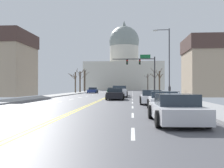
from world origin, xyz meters
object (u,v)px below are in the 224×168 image
at_px(sedan_near_04, 163,101).
at_px(sedan_near_00, 121,92).
at_px(bicycle_parked, 178,96).
at_px(sedan_near_02, 115,94).
at_px(sedan_near_05, 176,109).
at_px(pickup_truck_near_01, 119,92).
at_px(signal_gantry, 143,66).
at_px(sedan_oncoming_00, 93,90).
at_px(sedan_near_03, 151,97).
at_px(sedan_oncoming_01, 112,90).
at_px(pedestrian_00, 170,90).
at_px(street_lamp_right, 167,57).
at_px(sedan_oncoming_02, 116,89).

bearing_deg(sedan_near_04, sedan_near_00, 98.04).
height_order(sedan_near_00, bicycle_parked, sedan_near_00).
height_order(sedan_near_02, sedan_near_05, sedan_near_02).
relative_size(pickup_truck_near_01, bicycle_parked, 3.13).
height_order(signal_gantry, sedan_near_02, signal_gantry).
xyz_separation_m(sedan_near_04, sedan_oncoming_00, (-10.63, 39.66, 0.02)).
bearing_deg(sedan_near_04, sedan_near_03, 93.53).
bearing_deg(sedan_near_02, sedan_oncoming_01, 95.31).
height_order(sedan_near_04, pedestrian_00, pedestrian_00).
relative_size(street_lamp_right, sedan_oncoming_01, 1.98).
distance_m(sedan_oncoming_00, bicycle_parked, 30.66).
bearing_deg(sedan_oncoming_02, sedan_oncoming_00, -99.31).
height_order(pickup_truck_near_01, sedan_near_02, pickup_truck_near_01).
bearing_deg(sedan_oncoming_00, sedan_near_04, -74.99).
bearing_deg(sedan_oncoming_01, pedestrian_00, -67.26).
distance_m(street_lamp_right, sedan_near_02, 8.80).
distance_m(signal_gantry, pedestrian_00, 10.62).
bearing_deg(sedan_near_05, pedestrian_00, 82.40).
bearing_deg(sedan_near_05, street_lamp_right, 83.20).
height_order(street_lamp_right, sedan_near_05, street_lamp_right).
distance_m(street_lamp_right, sedan_near_05, 23.17).
bearing_deg(sedan_near_05, sedan_near_02, 101.26).
height_order(street_lamp_right, pedestrian_00, street_lamp_right).
xyz_separation_m(pickup_truck_near_01, sedan_near_04, (3.79, -20.13, -0.16)).
distance_m(pickup_truck_near_01, pedestrian_00, 7.66).
distance_m(signal_gantry, sedan_oncoming_00, 14.31).
distance_m(street_lamp_right, bicycle_parked, 6.61).
bearing_deg(sedan_oncoming_02, pedestrian_00, -74.97).
bearing_deg(sedan_oncoming_00, sedan_near_00, -61.83).
bearing_deg(sedan_oncoming_01, sedan_near_00, -80.95).
bearing_deg(signal_gantry, pedestrian_00, -68.50).
bearing_deg(pedestrian_00, sedan_near_00, 147.90).
distance_m(pedestrian_00, bicycle_parked, 10.04).
bearing_deg(pickup_truck_near_01, sedan_near_02, -90.76).
xyz_separation_m(pickup_truck_near_01, pedestrian_00, (7.36, 2.14, 0.28)).
relative_size(sedan_near_05, bicycle_parked, 2.48).
relative_size(pedestrian_00, bicycle_parked, 0.88).
xyz_separation_m(street_lamp_right, sedan_near_02, (-6.40, -3.88, -4.64)).
bearing_deg(bicycle_parked, pickup_truck_near_01, 131.18).
distance_m(pickup_truck_near_01, bicycle_parked, 10.48).
bearing_deg(sedan_near_02, street_lamp_right, 31.23).
relative_size(sedan_oncoming_01, pedestrian_00, 2.85).
bearing_deg(street_lamp_right, sedan_near_02, -148.77).
height_order(sedan_near_05, bicycle_parked, sedan_near_05).
relative_size(sedan_near_00, pickup_truck_near_01, 0.78).
bearing_deg(sedan_near_04, pedestrian_00, 80.91).
relative_size(sedan_oncoming_01, sedan_oncoming_02, 1.00).
bearing_deg(street_lamp_right, pedestrian_00, 79.12).
distance_m(sedan_oncoming_02, bicycle_parked, 50.47).
distance_m(signal_gantry, sedan_near_02, 19.37).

